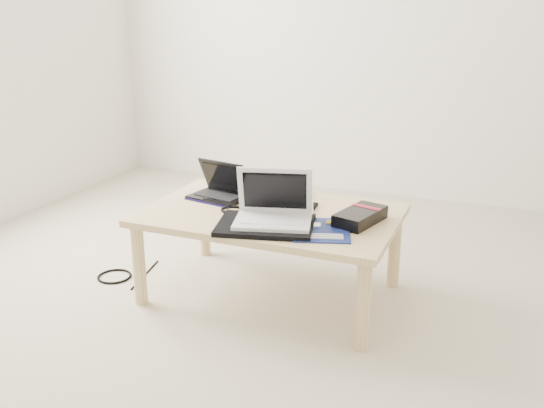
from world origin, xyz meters
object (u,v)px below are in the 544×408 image
at_px(netbook, 220,190).
at_px(white_laptop, 273,211).
at_px(gpu_box, 360,217).
at_px(coffee_table, 271,222).

height_order(netbook, white_laptop, white_laptop).
xyz_separation_m(netbook, gpu_box, (0.69, -0.09, -0.01)).
bearing_deg(white_laptop, coffee_table, 116.02).
height_order(coffee_table, netbook, netbook).
xyz_separation_m(netbook, white_laptop, (0.37, -0.25, 0.03)).
distance_m(coffee_table, netbook, 0.32).
xyz_separation_m(coffee_table, netbook, (-0.30, 0.10, 0.09)).
relative_size(netbook, gpu_box, 1.03).
distance_m(coffee_table, gpu_box, 0.41).
bearing_deg(coffee_table, netbook, 161.72).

